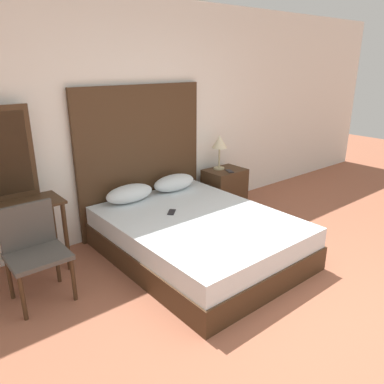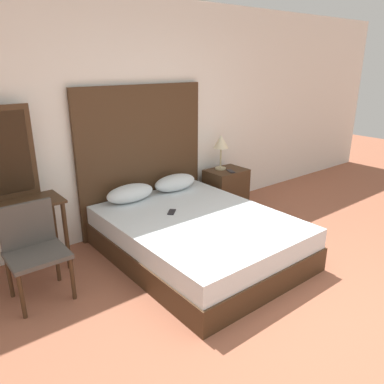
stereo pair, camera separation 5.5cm
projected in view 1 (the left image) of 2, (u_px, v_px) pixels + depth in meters
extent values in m
plane|color=#9E5B42|center=(336.00, 333.00, 2.92)|extent=(16.00, 16.00, 0.00)
cube|color=white|center=(139.00, 119.00, 4.48)|extent=(10.00, 0.06, 2.70)
cube|color=#422B19|center=(198.00, 245.00, 4.04)|extent=(1.62, 2.08, 0.25)
cube|color=silver|center=(198.00, 226.00, 3.96)|extent=(1.59, 2.04, 0.21)
cube|color=#422B19|center=(142.00, 159.00, 4.56)|extent=(1.70, 0.05, 1.75)
ellipsoid|color=silver|center=(130.00, 194.00, 4.32)|extent=(0.59, 0.28, 0.20)
ellipsoid|color=silver|center=(174.00, 183.00, 4.70)|extent=(0.59, 0.28, 0.20)
cube|color=#232328|center=(172.00, 212.00, 4.04)|extent=(0.16, 0.15, 0.01)
cube|color=#422B19|center=(224.00, 190.00, 5.26)|extent=(0.54, 0.41, 0.59)
cylinder|color=tan|center=(219.00, 168.00, 5.20)|extent=(0.15, 0.15, 0.02)
cylinder|color=tan|center=(219.00, 158.00, 5.15)|extent=(0.02, 0.02, 0.28)
cone|color=beige|center=(220.00, 141.00, 5.07)|extent=(0.21, 0.21, 0.18)
cube|color=black|center=(230.00, 171.00, 5.08)|extent=(0.12, 0.17, 0.01)
cube|color=#422B19|center=(12.00, 207.00, 3.46)|extent=(0.88, 0.42, 0.02)
cylinder|color=#422B19|center=(66.00, 237.00, 3.70)|extent=(0.04, 0.04, 0.72)
cylinder|color=#422B19|center=(54.00, 226.00, 3.95)|extent=(0.04, 0.04, 0.72)
cube|color=#4C4742|center=(38.00, 256.00, 3.20)|extent=(0.48, 0.44, 0.04)
cube|color=#4C4742|center=(27.00, 225.00, 3.27)|extent=(0.46, 0.04, 0.40)
cylinder|color=#422B19|center=(23.00, 298.00, 3.00)|extent=(0.04, 0.04, 0.41)
cylinder|color=#422B19|center=(73.00, 280.00, 3.26)|extent=(0.04, 0.04, 0.41)
cylinder|color=#422B19|center=(10.00, 278.00, 3.28)|extent=(0.04, 0.04, 0.41)
cylinder|color=#422B19|center=(57.00, 263.00, 3.53)|extent=(0.04, 0.04, 0.41)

